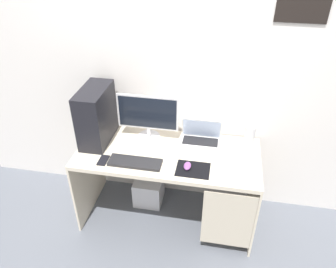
{
  "coord_description": "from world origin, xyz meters",
  "views": [
    {
      "loc": [
        0.4,
        -2.14,
        2.37
      ],
      "look_at": [
        0.0,
        0.0,
        0.92
      ],
      "focal_mm": 35.13,
      "sensor_mm": 36.0,
      "label": 1
    }
  ],
  "objects_px": {
    "laptop": "(201,138)",
    "cell_phone": "(103,160)",
    "mouse_left": "(187,166)",
    "keyboard": "(135,162)",
    "monitor": "(148,116)",
    "subwoofer": "(149,190)",
    "speaker": "(250,136)",
    "pc_tower": "(96,115)"
  },
  "relations": [
    {
      "from": "subwoofer",
      "to": "speaker",
      "type": "bearing_deg",
      "value": 4.83
    },
    {
      "from": "pc_tower",
      "to": "cell_phone",
      "type": "xyz_separation_m",
      "value": [
        0.14,
        -0.29,
        -0.24
      ]
    },
    {
      "from": "laptop",
      "to": "cell_phone",
      "type": "distance_m",
      "value": 0.84
    },
    {
      "from": "pc_tower",
      "to": "keyboard",
      "type": "relative_size",
      "value": 1.15
    },
    {
      "from": "monitor",
      "to": "laptop",
      "type": "bearing_deg",
      "value": 2.11
    },
    {
      "from": "speaker",
      "to": "keyboard",
      "type": "height_order",
      "value": "speaker"
    },
    {
      "from": "monitor",
      "to": "keyboard",
      "type": "bearing_deg",
      "value": -93.0
    },
    {
      "from": "keyboard",
      "to": "speaker",
      "type": "bearing_deg",
      "value": 25.8
    },
    {
      "from": "keyboard",
      "to": "cell_phone",
      "type": "xyz_separation_m",
      "value": [
        -0.26,
        -0.01,
        -0.01
      ]
    },
    {
      "from": "monitor",
      "to": "mouse_left",
      "type": "distance_m",
      "value": 0.57
    },
    {
      "from": "laptop",
      "to": "monitor",
      "type": "bearing_deg",
      "value": -177.89
    },
    {
      "from": "pc_tower",
      "to": "subwoofer",
      "type": "xyz_separation_m",
      "value": [
        0.4,
        0.08,
        -0.85
      ]
    },
    {
      "from": "cell_phone",
      "to": "subwoofer",
      "type": "distance_m",
      "value": 0.76
    },
    {
      "from": "cell_phone",
      "to": "mouse_left",
      "type": "bearing_deg",
      "value": 2.72
    },
    {
      "from": "monitor",
      "to": "mouse_left",
      "type": "relative_size",
      "value": 5.47
    },
    {
      "from": "subwoofer",
      "to": "keyboard",
      "type": "bearing_deg",
      "value": -91.1
    },
    {
      "from": "keyboard",
      "to": "subwoofer",
      "type": "relative_size",
      "value": 1.59
    },
    {
      "from": "pc_tower",
      "to": "monitor",
      "type": "relative_size",
      "value": 0.92
    },
    {
      "from": "monitor",
      "to": "keyboard",
      "type": "xyz_separation_m",
      "value": [
        -0.02,
        -0.38,
        -0.21
      ]
    },
    {
      "from": "keyboard",
      "to": "subwoofer",
      "type": "bearing_deg",
      "value": 88.9
    },
    {
      "from": "mouse_left",
      "to": "cell_phone",
      "type": "relative_size",
      "value": 0.74
    },
    {
      "from": "cell_phone",
      "to": "keyboard",
      "type": "bearing_deg",
      "value": 2.63
    },
    {
      "from": "laptop",
      "to": "subwoofer",
      "type": "distance_m",
      "value": 0.8
    },
    {
      "from": "speaker",
      "to": "subwoofer",
      "type": "relative_size",
      "value": 0.69
    },
    {
      "from": "laptop",
      "to": "cell_phone",
      "type": "height_order",
      "value": "laptop"
    },
    {
      "from": "pc_tower",
      "to": "keyboard",
      "type": "distance_m",
      "value": 0.53
    },
    {
      "from": "monitor",
      "to": "speaker",
      "type": "distance_m",
      "value": 0.87
    },
    {
      "from": "pc_tower",
      "to": "speaker",
      "type": "relative_size",
      "value": 2.63
    },
    {
      "from": "laptop",
      "to": "speaker",
      "type": "relative_size",
      "value": 1.86
    },
    {
      "from": "pc_tower",
      "to": "mouse_left",
      "type": "xyz_separation_m",
      "value": [
        0.81,
        -0.25,
        -0.22
      ]
    },
    {
      "from": "keyboard",
      "to": "subwoofer",
      "type": "distance_m",
      "value": 0.71
    },
    {
      "from": "subwoofer",
      "to": "cell_phone",
      "type": "bearing_deg",
      "value": -126.16
    },
    {
      "from": "laptop",
      "to": "keyboard",
      "type": "xyz_separation_m",
      "value": [
        -0.48,
        -0.39,
        -0.03
      ]
    },
    {
      "from": "mouse_left",
      "to": "subwoofer",
      "type": "xyz_separation_m",
      "value": [
        -0.41,
        0.33,
        -0.63
      ]
    },
    {
      "from": "speaker",
      "to": "keyboard",
      "type": "relative_size",
      "value": 0.44
    },
    {
      "from": "speaker",
      "to": "mouse_left",
      "type": "xyz_separation_m",
      "value": [
        -0.47,
        -0.41,
        -0.07
      ]
    },
    {
      "from": "monitor",
      "to": "cell_phone",
      "type": "distance_m",
      "value": 0.52
    },
    {
      "from": "laptop",
      "to": "keyboard",
      "type": "distance_m",
      "value": 0.62
    },
    {
      "from": "speaker",
      "to": "subwoofer",
      "type": "bearing_deg",
      "value": -175.17
    },
    {
      "from": "monitor",
      "to": "subwoofer",
      "type": "distance_m",
      "value": 0.83
    },
    {
      "from": "laptop",
      "to": "subwoofer",
      "type": "bearing_deg",
      "value": -174.83
    },
    {
      "from": "laptop",
      "to": "speaker",
      "type": "bearing_deg",
      "value": 4.44
    }
  ]
}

